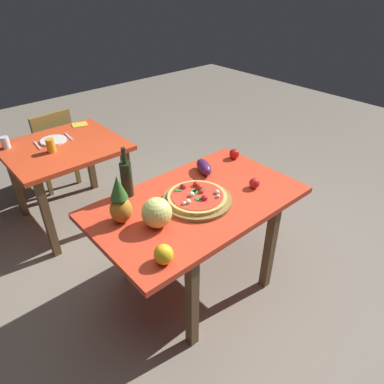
% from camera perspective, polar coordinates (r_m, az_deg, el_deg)
% --- Properties ---
extents(ground_plane, '(10.00, 10.00, 0.00)m').
position_cam_1_polar(ground_plane, '(2.75, 0.71, -14.29)').
color(ground_plane, gray).
extents(display_table, '(1.39, 0.83, 0.75)m').
position_cam_1_polar(display_table, '(2.31, 0.83, -3.08)').
color(display_table, brown).
rests_on(display_table, ground_plane).
extents(background_table, '(0.94, 0.84, 0.75)m').
position_cam_1_polar(background_table, '(3.22, -20.07, 5.43)').
color(background_table, brown).
rests_on(background_table, ground_plane).
extents(dining_chair, '(0.43, 0.43, 0.85)m').
position_cam_1_polar(dining_chair, '(3.87, -22.00, 7.10)').
color(dining_chair, olive).
rests_on(dining_chair, ground_plane).
extents(pizza_board, '(0.45, 0.45, 0.02)m').
position_cam_1_polar(pizza_board, '(2.23, 0.85, -1.33)').
color(pizza_board, olive).
rests_on(pizza_board, display_table).
extents(pizza, '(0.38, 0.38, 0.06)m').
position_cam_1_polar(pizza, '(2.22, 0.85, -0.69)').
color(pizza, '#E7B15A').
rests_on(pizza, pizza_board).
extents(wine_bottle, '(0.08, 0.08, 0.34)m').
position_cam_1_polar(wine_bottle, '(2.28, -10.70, 2.26)').
color(wine_bottle, black).
rests_on(wine_bottle, display_table).
extents(pineapple_left, '(0.13, 0.13, 0.31)m').
position_cam_1_polar(pineapple_left, '(2.04, -11.75, -1.59)').
color(pineapple_left, '#BD7F25').
rests_on(pineapple_left, display_table).
extents(melon, '(0.18, 0.18, 0.18)m').
position_cam_1_polar(melon, '(2.00, -5.81, -3.39)').
color(melon, '#DADC73').
rests_on(melon, display_table).
extents(bell_pepper, '(0.10, 0.10, 0.11)m').
position_cam_1_polar(bell_pepper, '(1.79, -4.69, -10.18)').
color(bell_pepper, yellow).
rests_on(bell_pepper, display_table).
extents(eggplant, '(0.16, 0.22, 0.09)m').
position_cam_1_polar(eggplant, '(2.54, 1.96, 4.13)').
color(eggplant, '#501E50').
rests_on(eggplant, display_table).
extents(tomato_beside_pepper, '(0.07, 0.07, 0.07)m').
position_cam_1_polar(tomato_beside_pepper, '(2.40, 10.20, 1.44)').
color(tomato_beside_pepper, red).
rests_on(tomato_beside_pepper, display_table).
extents(tomato_at_corner, '(0.08, 0.08, 0.08)m').
position_cam_1_polar(tomato_at_corner, '(2.76, 6.95, 6.25)').
color(tomato_at_corner, red).
rests_on(tomato_at_corner, display_table).
extents(drinking_glass_juice, '(0.07, 0.07, 0.11)m').
position_cam_1_polar(drinking_glass_juice, '(3.06, -22.17, 7.07)').
color(drinking_glass_juice, gold).
rests_on(drinking_glass_juice, background_table).
extents(drinking_glass_water, '(0.07, 0.07, 0.10)m').
position_cam_1_polar(drinking_glass_water, '(3.29, -28.30, 7.16)').
color(drinking_glass_water, silver).
rests_on(drinking_glass_water, background_table).
extents(dinner_plate, '(0.22, 0.22, 0.02)m').
position_cam_1_polar(dinner_plate, '(3.27, -21.79, 7.86)').
color(dinner_plate, white).
rests_on(dinner_plate, background_table).
extents(fork_utensil, '(0.03, 0.18, 0.01)m').
position_cam_1_polar(fork_utensil, '(3.24, -24.03, 6.99)').
color(fork_utensil, silver).
rests_on(fork_utensil, background_table).
extents(knife_utensil, '(0.03, 0.18, 0.01)m').
position_cam_1_polar(knife_utensil, '(3.31, -19.57, 8.58)').
color(knife_utensil, silver).
rests_on(knife_utensil, background_table).
extents(napkin_folded, '(0.17, 0.16, 0.01)m').
position_cam_1_polar(napkin_folded, '(3.55, -17.95, 10.49)').
color(napkin_folded, yellow).
rests_on(napkin_folded, background_table).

